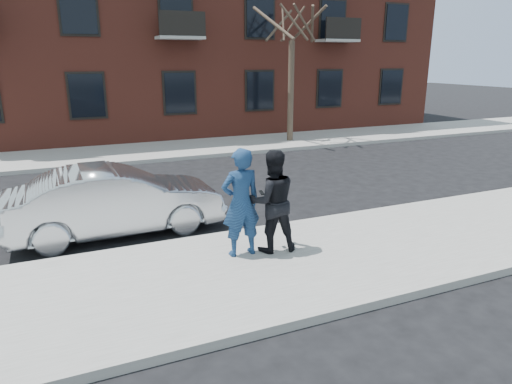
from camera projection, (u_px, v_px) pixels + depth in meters
name	position (u px, v px, depth m)	size (l,w,h in m)	color
ground	(345.00, 252.00, 8.92)	(100.00, 100.00, 0.00)	black
near_sidewalk	(353.00, 253.00, 8.68)	(50.00, 3.50, 0.15)	gray
near_curb	(306.00, 223.00, 10.27)	(50.00, 0.10, 0.15)	#999691
far_sidewalk	(190.00, 148.00, 18.81)	(50.00, 3.50, 0.15)	gray
far_curb	(203.00, 157.00, 17.23)	(50.00, 0.10, 0.15)	#999691
apartment_building	(188.00, 8.00, 23.81)	(24.30, 10.30, 12.30)	maroon
street_tree	(292.00, 11.00, 18.77)	(3.60, 3.60, 6.80)	#3C2F23
silver_sedan	(117.00, 201.00, 9.66)	(1.55, 4.45, 1.47)	#B7BABF
man_hoodie	(241.00, 203.00, 8.17)	(0.74, 0.53, 2.00)	navy
man_peacoat	(272.00, 201.00, 8.38)	(1.03, 0.86, 1.92)	black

